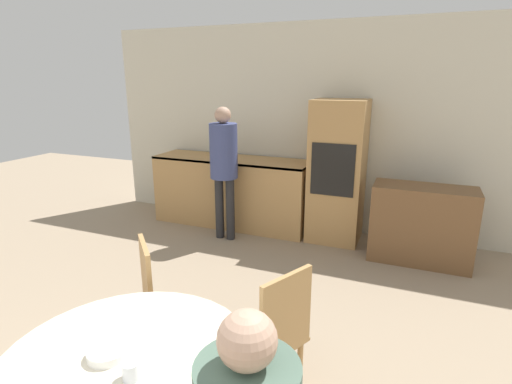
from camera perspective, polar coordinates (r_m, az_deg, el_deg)
The scene contains 9 objects.
wall_back at distance 5.18m, azimuth 9.60°, elevation 8.73°, with size 6.07×0.05×2.60m.
kitchen_counter at distance 5.40m, azimuth -3.44°, elevation 0.23°, with size 2.10×0.60×0.92m.
oven_unit at distance 4.88m, azimuth 11.54°, elevation 2.83°, with size 0.62×0.59×1.70m.
sideboard at distance 4.64m, azimuth 22.54°, elevation -4.33°, with size 1.04×0.45×0.84m.
chair_far_left at distance 2.83m, azimuth -17.03°, elevation -14.99°, with size 0.57×0.57×0.92m.
chair_far_right at distance 2.45m, azimuth 2.61°, elevation -19.47°, with size 0.53×0.53×0.92m.
person_standing at distance 4.77m, azimuth -4.63°, elevation 4.68°, with size 0.33×0.33×1.62m.
cup at distance 1.87m, azimuth -17.43°, elevation -23.15°, with size 0.08×0.08×0.08m.
bowl_near at distance 2.03m, azimuth -20.42°, elevation -20.66°, with size 0.18×0.18×0.04m.
Camera 1 is at (1.14, 0.31, 1.93)m, focal length 28.00 mm.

